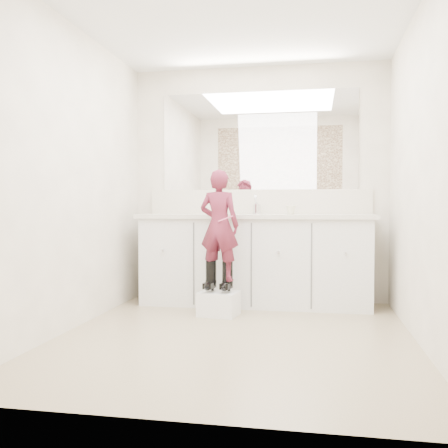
# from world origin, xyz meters

# --- Properties ---
(floor) EXTENTS (3.00, 3.00, 0.00)m
(floor) POSITION_xyz_m (0.00, 0.00, 0.00)
(floor) COLOR #867658
(floor) RESTS_ON ground
(ceiling) EXTENTS (3.00, 3.00, 0.00)m
(ceiling) POSITION_xyz_m (0.00, 0.00, 2.40)
(ceiling) COLOR white
(ceiling) RESTS_ON wall_back
(wall_back) EXTENTS (2.60, 0.00, 2.60)m
(wall_back) POSITION_xyz_m (0.00, 1.50, 1.20)
(wall_back) COLOR beige
(wall_back) RESTS_ON floor
(wall_front) EXTENTS (2.60, 0.00, 2.60)m
(wall_front) POSITION_xyz_m (0.00, -1.50, 1.20)
(wall_front) COLOR beige
(wall_front) RESTS_ON floor
(wall_left) EXTENTS (0.00, 3.00, 3.00)m
(wall_left) POSITION_xyz_m (-1.30, 0.00, 1.20)
(wall_left) COLOR beige
(wall_left) RESTS_ON floor
(wall_right) EXTENTS (0.00, 3.00, 3.00)m
(wall_right) POSITION_xyz_m (1.30, 0.00, 1.20)
(wall_right) COLOR beige
(wall_right) RESTS_ON floor
(vanity_cabinet) EXTENTS (2.20, 0.55, 0.85)m
(vanity_cabinet) POSITION_xyz_m (0.00, 1.23, 0.42)
(vanity_cabinet) COLOR silver
(vanity_cabinet) RESTS_ON floor
(countertop) EXTENTS (2.28, 0.58, 0.04)m
(countertop) POSITION_xyz_m (0.00, 1.21, 0.87)
(countertop) COLOR beige
(countertop) RESTS_ON vanity_cabinet
(backsplash) EXTENTS (2.28, 0.03, 0.25)m
(backsplash) POSITION_xyz_m (0.00, 1.49, 1.02)
(backsplash) COLOR beige
(backsplash) RESTS_ON countertop
(mirror) EXTENTS (2.00, 0.02, 1.00)m
(mirror) POSITION_xyz_m (0.00, 1.49, 1.64)
(mirror) COLOR white
(mirror) RESTS_ON wall_back
(dot_panel) EXTENTS (2.00, 0.01, 1.20)m
(dot_panel) POSITION_xyz_m (0.00, -1.49, 1.65)
(dot_panel) COLOR #472819
(dot_panel) RESTS_ON wall_front
(faucet) EXTENTS (0.08, 0.08, 0.10)m
(faucet) POSITION_xyz_m (0.00, 1.38, 0.94)
(faucet) COLOR silver
(faucet) RESTS_ON countertop
(cup) EXTENTS (0.12, 0.12, 0.09)m
(cup) POSITION_xyz_m (0.35, 1.27, 0.93)
(cup) COLOR beige
(cup) RESTS_ON countertop
(soap_bottle) EXTENTS (0.10, 0.10, 0.20)m
(soap_bottle) POSITION_xyz_m (-0.28, 1.22, 0.99)
(soap_bottle) COLOR beige
(soap_bottle) RESTS_ON countertop
(step_stool) EXTENTS (0.37, 0.32, 0.21)m
(step_stool) POSITION_xyz_m (-0.26, 0.68, 0.11)
(step_stool) COLOR white
(step_stool) RESTS_ON floor
(boot_left) EXTENTS (0.13, 0.20, 0.27)m
(boot_left) POSITION_xyz_m (-0.33, 0.70, 0.35)
(boot_left) COLOR black
(boot_left) RESTS_ON step_stool
(boot_right) EXTENTS (0.13, 0.20, 0.27)m
(boot_right) POSITION_xyz_m (-0.18, 0.70, 0.35)
(boot_right) COLOR black
(boot_right) RESTS_ON step_stool
(toddler) EXTENTS (0.39, 0.28, 0.98)m
(toddler) POSITION_xyz_m (-0.26, 0.70, 0.80)
(toddler) COLOR #982E47
(toddler) RESTS_ON step_stool
(toothbrush) EXTENTS (0.14, 0.03, 0.06)m
(toothbrush) POSITION_xyz_m (-0.19, 0.62, 0.86)
(toothbrush) COLOR #E25882
(toothbrush) RESTS_ON toddler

